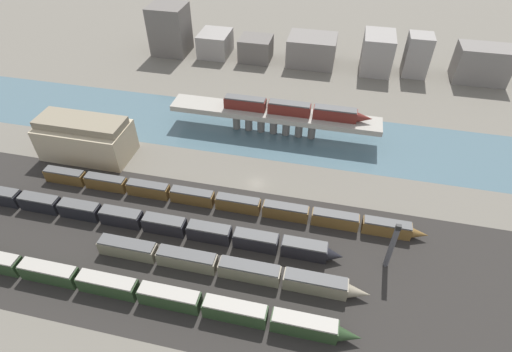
{
  "coord_description": "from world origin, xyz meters",
  "views": [
    {
      "loc": [
        16.38,
        -73.42,
        68.49
      ],
      "look_at": [
        0.0,
        -0.42,
        2.87
      ],
      "focal_mm": 28.0,
      "sensor_mm": 36.0,
      "label": 1
    }
  ],
  "objects_px": {
    "train_yard_mid": "(225,267)",
    "train_yard_outer": "(220,201)",
    "train_yard_near": "(115,286)",
    "train_on_bridge": "(295,109)",
    "train_yard_far": "(148,222)",
    "signal_tower": "(392,247)",
    "warehouse_building": "(86,138)"
  },
  "relations": [
    {
      "from": "train_yard_near",
      "to": "train_yard_mid",
      "type": "bearing_deg",
      "value": 25.09
    },
    {
      "from": "train_yard_outer",
      "to": "train_yard_mid",
      "type": "bearing_deg",
      "value": -70.05
    },
    {
      "from": "signal_tower",
      "to": "train_on_bridge",
      "type": "bearing_deg",
      "value": 121.63
    },
    {
      "from": "train_yard_far",
      "to": "train_yard_mid",
      "type": "bearing_deg",
      "value": -21.11
    },
    {
      "from": "train_on_bridge",
      "to": "signal_tower",
      "type": "distance_m",
      "value": 49.14
    },
    {
      "from": "train_yard_far",
      "to": "signal_tower",
      "type": "bearing_deg",
      "value": 1.32
    },
    {
      "from": "warehouse_building",
      "to": "train_yard_outer",
      "type": "bearing_deg",
      "value": -16.02
    },
    {
      "from": "train_yard_far",
      "to": "signal_tower",
      "type": "height_order",
      "value": "signal_tower"
    },
    {
      "from": "train_yard_mid",
      "to": "signal_tower",
      "type": "relative_size",
      "value": 4.61
    },
    {
      "from": "train_yard_mid",
      "to": "signal_tower",
      "type": "height_order",
      "value": "signal_tower"
    },
    {
      "from": "warehouse_building",
      "to": "train_yard_mid",
      "type": "bearing_deg",
      "value": -31.97
    },
    {
      "from": "train_yard_near",
      "to": "train_on_bridge",
      "type": "bearing_deg",
      "value": 66.83
    },
    {
      "from": "train_yard_near",
      "to": "train_yard_mid",
      "type": "height_order",
      "value": "train_yard_near"
    },
    {
      "from": "train_yard_mid",
      "to": "signal_tower",
      "type": "xyz_separation_m",
      "value": [
        31.86,
        9.02,
        4.07
      ]
    },
    {
      "from": "train_yard_near",
      "to": "train_yard_far",
      "type": "height_order",
      "value": "train_yard_near"
    },
    {
      "from": "train_yard_mid",
      "to": "train_yard_outer",
      "type": "bearing_deg",
      "value": 109.95
    },
    {
      "from": "train_yard_mid",
      "to": "train_yard_far",
      "type": "xyz_separation_m",
      "value": [
        -20.25,
        7.82,
        0.08
      ]
    },
    {
      "from": "train_on_bridge",
      "to": "train_yard_far",
      "type": "height_order",
      "value": "train_on_bridge"
    },
    {
      "from": "train_yard_near",
      "to": "signal_tower",
      "type": "bearing_deg",
      "value": 19.46
    },
    {
      "from": "train_yard_near",
      "to": "warehouse_building",
      "type": "relative_size",
      "value": 3.86
    },
    {
      "from": "train_yard_far",
      "to": "train_yard_outer",
      "type": "relative_size",
      "value": 0.92
    },
    {
      "from": "signal_tower",
      "to": "train_yard_outer",
      "type": "bearing_deg",
      "value": 167.07
    },
    {
      "from": "train_on_bridge",
      "to": "signal_tower",
      "type": "relative_size",
      "value": 3.43
    },
    {
      "from": "warehouse_building",
      "to": "signal_tower",
      "type": "bearing_deg",
      "value": -14.54
    },
    {
      "from": "train_yard_near",
      "to": "train_yard_mid",
      "type": "xyz_separation_m",
      "value": [
        19.5,
        9.13,
        -0.11
      ]
    },
    {
      "from": "train_yard_far",
      "to": "train_yard_outer",
      "type": "xyz_separation_m",
      "value": [
        13.78,
        10.01,
        -0.11
      ]
    },
    {
      "from": "train_on_bridge",
      "to": "train_yard_near",
      "type": "distance_m",
      "value": 65.54
    },
    {
      "from": "train_yard_near",
      "to": "warehouse_building",
      "type": "height_order",
      "value": "warehouse_building"
    },
    {
      "from": "train_on_bridge",
      "to": "train_yard_outer",
      "type": "bearing_deg",
      "value": -110.93
    },
    {
      "from": "train_yard_outer",
      "to": "signal_tower",
      "type": "relative_size",
      "value": 7.67
    },
    {
      "from": "train_on_bridge",
      "to": "train_yard_far",
      "type": "bearing_deg",
      "value": -121.55
    },
    {
      "from": "train_on_bridge",
      "to": "signal_tower",
      "type": "height_order",
      "value": "signal_tower"
    }
  ]
}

